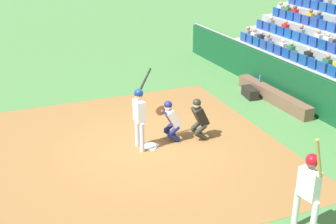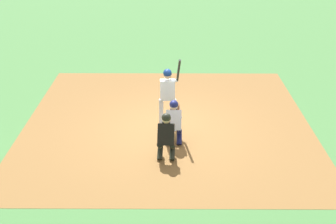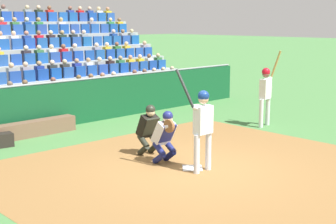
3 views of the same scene
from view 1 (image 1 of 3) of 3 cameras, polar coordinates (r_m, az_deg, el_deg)
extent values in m
plane|color=#477E42|center=(13.02, -2.29, -4.37)|extent=(160.00, 160.00, 0.00)
cube|color=olive|center=(12.87, -4.37, -4.75)|extent=(8.81, 8.46, 0.01)
cube|color=white|center=(13.01, -2.29, -4.31)|extent=(0.62, 0.62, 0.02)
cylinder|color=silver|center=(12.58, -3.27, -3.23)|extent=(0.13, 0.13, 0.86)
cylinder|color=silver|center=(12.91, -3.87, -2.55)|extent=(0.13, 0.13, 0.86)
cube|color=silver|center=(12.45, -3.66, 0.15)|extent=(0.42, 0.22, 0.61)
sphere|color=tan|center=(12.28, -3.71, 2.11)|extent=(0.22, 0.22, 0.22)
sphere|color=navy|center=(12.26, -3.72, 2.37)|extent=(0.25, 0.25, 0.25)
cylinder|color=silver|center=(12.39, -3.66, 1.48)|extent=(0.46, 0.14, 0.14)
cylinder|color=silver|center=(12.54, -3.93, 1.74)|extent=(0.17, 0.15, 0.13)
cylinder|color=black|center=(12.55, -3.06, 3.73)|extent=(0.12, 0.50, 0.79)
sphere|color=black|center=(12.58, -3.91, 1.94)|extent=(0.06, 0.06, 0.06)
cylinder|color=navy|center=(13.20, 0.73, -3.23)|extent=(0.16, 0.39, 0.34)
cylinder|color=navy|center=(13.10, 0.73, -2.36)|extent=(0.16, 0.39, 0.33)
cylinder|color=navy|center=(13.47, 0.24, -2.67)|extent=(0.16, 0.39, 0.34)
cylinder|color=navy|center=(13.38, 0.24, -1.82)|extent=(0.16, 0.39, 0.33)
cube|color=silver|center=(13.10, 0.55, -0.69)|extent=(0.45, 0.50, 0.60)
cube|color=navy|center=(13.07, 0.09, -0.76)|extent=(0.39, 0.29, 0.43)
sphere|color=beige|center=(12.92, 0.01, 0.65)|extent=(0.22, 0.22, 0.22)
cube|color=black|center=(12.92, 0.01, 0.65)|extent=(0.21, 0.14, 0.19)
sphere|color=navy|center=(12.90, 0.01, 0.90)|extent=(0.24, 0.24, 0.24)
cylinder|color=brown|center=(13.02, -0.93, 0.23)|extent=(0.09, 0.30, 0.30)
cylinder|color=silver|center=(13.12, -0.25, 0.10)|extent=(0.13, 0.40, 0.22)
cylinder|color=#25281E|center=(13.33, 4.14, -3.01)|extent=(0.18, 0.40, 0.34)
cylinder|color=#25281E|center=(13.24, 4.17, -2.16)|extent=(0.18, 0.39, 0.33)
cylinder|color=#25281E|center=(13.60, 3.63, -2.46)|extent=(0.18, 0.40, 0.34)
cylinder|color=#25281E|center=(13.51, 3.65, -1.62)|extent=(0.18, 0.39, 0.33)
cube|color=black|center=(13.24, 4.08, -0.46)|extent=(0.46, 0.49, 0.60)
cube|color=#25281E|center=(13.20, 3.61, -0.52)|extent=(0.40, 0.28, 0.44)
sphere|color=tan|center=(13.06, 3.64, 0.92)|extent=(0.22, 0.22, 0.22)
cube|color=black|center=(13.06, 3.64, 0.92)|extent=(0.21, 0.14, 0.20)
sphere|color=#25281E|center=(13.04, 3.65, 1.17)|extent=(0.24, 0.24, 0.24)
cube|color=#114A27|center=(15.70, 18.08, 2.02)|extent=(17.46, 0.24, 1.37)
cylinder|color=gray|center=(15.47, 18.41, 4.53)|extent=(17.46, 0.07, 0.07)
cube|color=brown|center=(16.61, 13.05, 1.99)|extent=(3.89, 0.40, 0.44)
cylinder|color=#2679CA|center=(17.25, 11.47, 4.13)|extent=(0.07, 0.07, 0.26)
cube|color=black|center=(16.88, 10.27, 2.41)|extent=(0.85, 0.48, 0.36)
cylinder|color=silver|center=(9.95, 15.75, -11.69)|extent=(0.15, 0.15, 0.87)
cylinder|color=silver|center=(9.71, 17.82, -12.91)|extent=(0.15, 0.15, 0.87)
cube|color=white|center=(9.43, 17.28, -8.56)|extent=(0.46, 0.28, 0.62)
sphere|color=brown|center=(9.21, 17.61, -6.09)|extent=(0.23, 0.23, 0.23)
sphere|color=red|center=(9.18, 17.65, -5.75)|extent=(0.25, 0.25, 0.25)
cylinder|color=white|center=(9.24, 17.62, -7.17)|extent=(0.46, 0.11, 0.14)
cylinder|color=white|center=(9.15, 18.43, -7.60)|extent=(0.17, 0.13, 0.13)
cylinder|color=tan|center=(8.80, 18.40, -5.54)|extent=(0.13, 0.34, 0.86)
sphere|color=black|center=(9.10, 18.59, -7.64)|extent=(0.06, 0.06, 0.06)
cube|color=#154996|center=(18.28, 19.92, 4.84)|extent=(0.44, 0.10, 0.42)
cube|color=#1D499A|center=(18.66, 18.77, 5.34)|extent=(0.44, 0.10, 0.42)
cube|color=#2C6B41|center=(18.81, 19.33, 5.56)|extent=(0.32, 0.22, 0.52)
sphere|color=#AD7156|center=(18.71, 19.47, 6.61)|extent=(0.19, 0.19, 0.19)
cube|color=#174296|center=(19.06, 17.66, 5.83)|extent=(0.44, 0.10, 0.42)
cube|color=#164A96|center=(19.46, 16.60, 6.29)|extent=(0.44, 0.10, 0.42)
cube|color=black|center=(19.60, 17.15, 6.48)|extent=(0.32, 0.22, 0.52)
sphere|color=#CFA48E|center=(19.51, 17.28, 7.50)|extent=(0.19, 0.19, 0.19)
cube|color=#214A98|center=(19.87, 15.58, 6.72)|extent=(0.44, 0.10, 0.42)
cube|color=#1A4097|center=(20.28, 14.60, 7.14)|extent=(0.44, 0.10, 0.42)
cube|color=#277A38|center=(20.42, 15.15, 7.33)|extent=(0.32, 0.22, 0.52)
sphere|color=#C9AC8E|center=(20.33, 15.25, 8.31)|extent=(0.19, 0.19, 0.19)
cube|color=#1E409B|center=(20.71, 13.66, 7.54)|extent=(0.44, 0.10, 0.42)
cube|color=white|center=(20.84, 14.20, 7.73)|extent=(0.32, 0.22, 0.52)
sphere|color=beige|center=(20.75, 14.30, 8.69)|extent=(0.19, 0.19, 0.19)
cube|color=#1D4896|center=(21.14, 12.76, 7.92)|extent=(0.44, 0.10, 0.42)
cube|color=#244592|center=(21.57, 11.89, 8.29)|extent=(0.44, 0.10, 0.42)
cube|color=gray|center=(21.70, 12.42, 8.46)|extent=(0.32, 0.22, 0.52)
sphere|color=#B0804E|center=(21.62, 12.50, 9.39)|extent=(0.19, 0.19, 0.19)
cube|color=#184B96|center=(22.01, 11.05, 8.64)|extent=(0.44, 0.10, 0.42)
cube|color=#1E262D|center=(22.14, 11.57, 8.81)|extent=(0.32, 0.22, 0.52)
sphere|color=beige|center=(22.06, 11.65, 9.71)|extent=(0.19, 0.19, 0.19)
cube|color=#1E479D|center=(22.46, 10.25, 8.97)|extent=(0.44, 0.10, 0.42)
cube|color=silver|center=(22.58, 10.76, 9.14)|extent=(0.32, 0.22, 0.52)
sphere|color=#AB8153|center=(22.50, 10.83, 10.03)|extent=(0.19, 0.19, 0.19)
cube|color=#224894|center=(22.91, 9.47, 9.29)|extent=(0.44, 0.10, 0.42)
cube|color=gray|center=(23.03, 9.98, 9.45)|extent=(0.32, 0.22, 0.52)
sphere|color=#B17B51|center=(22.95, 10.04, 10.33)|extent=(0.19, 0.19, 0.19)
cube|color=#224095|center=(19.52, 19.90, 7.57)|extent=(0.44, 0.10, 0.42)
cube|color=#174191|center=(19.92, 18.81, 7.98)|extent=(0.44, 0.10, 0.42)
cube|color=silver|center=(20.06, 19.34, 8.17)|extent=(0.32, 0.22, 0.52)
sphere|color=beige|center=(19.98, 19.47, 9.16)|extent=(0.19, 0.19, 0.19)
cube|color=#1C4397|center=(20.32, 17.77, 8.38)|extent=(0.44, 0.10, 0.42)
cube|color=silver|center=(20.46, 18.30, 8.56)|extent=(0.32, 0.22, 0.52)
sphere|color=#AE7C4E|center=(20.38, 18.42, 9.54)|extent=(0.19, 0.19, 0.19)
cube|color=#18439A|center=(20.73, 16.77, 8.77)|extent=(0.44, 0.10, 0.42)
cube|color=#1A4B98|center=(21.14, 15.80, 9.13)|extent=(0.44, 0.10, 0.42)
cube|color=gray|center=(21.28, 16.32, 9.30)|extent=(0.32, 0.22, 0.52)
sphere|color=#9F764E|center=(21.20, 16.43, 10.24)|extent=(0.19, 0.19, 0.19)
cube|color=#154A9D|center=(21.56, 14.87, 9.48)|extent=(0.44, 0.10, 0.42)
cube|color=#153E9E|center=(21.99, 13.97, 9.81)|extent=(0.44, 0.10, 0.42)
cube|color=red|center=(22.12, 14.48, 9.97)|extent=(0.32, 0.22, 0.52)
sphere|color=tan|center=(22.05, 14.57, 10.88)|extent=(0.19, 0.19, 0.19)
cube|color=#1B4B9A|center=(22.42, 13.11, 10.13)|extent=(0.44, 0.10, 0.42)
cube|color=#20409A|center=(22.86, 12.28, 10.43)|extent=(0.44, 0.10, 0.42)
cube|color=gray|center=(22.99, 12.78, 10.58)|extent=(0.32, 0.22, 0.52)
sphere|color=tan|center=(22.92, 12.86, 11.46)|extent=(0.19, 0.19, 0.19)
cube|color=#1C3D98|center=(23.30, 11.48, 10.72)|extent=(0.44, 0.10, 0.42)
cube|color=#1E489C|center=(20.81, 19.88, 9.96)|extent=(0.44, 0.10, 0.42)
cube|color=gray|center=(20.96, 20.38, 10.12)|extent=(0.32, 0.22, 0.52)
cube|color=#193E96|center=(21.21, 18.86, 10.31)|extent=(0.44, 0.10, 0.42)
cube|color=#213E93|center=(21.61, 17.87, 10.64)|extent=(0.44, 0.10, 0.42)
cube|color=navy|center=(21.76, 18.36, 10.79)|extent=(0.32, 0.22, 0.52)
sphere|color=brown|center=(21.70, 18.48, 11.72)|extent=(0.19, 0.19, 0.19)
cube|color=navy|center=(22.03, 16.92, 10.96)|extent=(0.44, 0.10, 0.42)
cube|color=gold|center=(22.17, 17.41, 11.11)|extent=(0.32, 0.22, 0.52)
sphere|color=brown|center=(22.11, 17.52, 12.02)|extent=(0.19, 0.19, 0.19)
cube|color=#214497|center=(22.44, 16.00, 11.26)|extent=(0.44, 0.10, 0.42)
cube|color=#153E9E|center=(22.87, 15.11, 11.55)|extent=(0.44, 0.10, 0.42)
cube|color=red|center=(23.01, 15.60, 11.69)|extent=(0.32, 0.22, 0.52)
sphere|color=brown|center=(22.95, 15.69, 12.57)|extent=(0.19, 0.19, 0.19)
cube|color=#224091|center=(23.30, 14.25, 11.83)|extent=(0.44, 0.10, 0.42)
cube|color=#307A33|center=(23.43, 14.74, 11.97)|extent=(0.32, 0.22, 0.52)
sphere|color=#9E7F5F|center=(23.38, 14.82, 12.83)|extent=(0.19, 0.19, 0.19)
cube|color=#154091|center=(23.73, 13.43, 12.09)|extent=(0.44, 0.10, 0.42)
cube|color=silver|center=(23.87, 13.91, 12.23)|extent=(0.32, 0.22, 0.52)
sphere|color=#A2795B|center=(23.81, 13.99, 13.08)|extent=(0.19, 0.19, 0.19)
cube|color=navy|center=(22.13, 19.86, 12.07)|extent=(0.44, 0.10, 0.42)
cube|color=#1E4891|center=(22.53, 18.89, 12.36)|extent=(0.44, 0.10, 0.42)
cube|color=gray|center=(22.68, 19.36, 12.49)|extent=(0.32, 0.22, 0.52)
cube|color=#1A4298|center=(22.94, 17.96, 12.64)|extent=(0.44, 0.10, 0.42)
cube|color=navy|center=(23.09, 18.43, 12.77)|extent=(0.32, 0.22, 0.52)
cube|color=#1D4092|center=(23.36, 17.05, 12.90)|extent=(0.44, 0.10, 0.42)
cube|color=#1B3E9E|center=(23.78, 16.17, 13.16)|extent=(0.44, 0.10, 0.42)
cube|color=white|center=(23.92, 16.64, 13.28)|extent=(0.32, 0.22, 0.52)
cube|color=#203C98|center=(24.20, 15.33, 13.40)|extent=(0.44, 0.10, 0.42)
camera|label=2|loc=(18.48, 33.51, 19.53)|focal=45.38mm
camera|label=3|loc=(19.07, -32.93, 11.11)|focal=52.54mm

